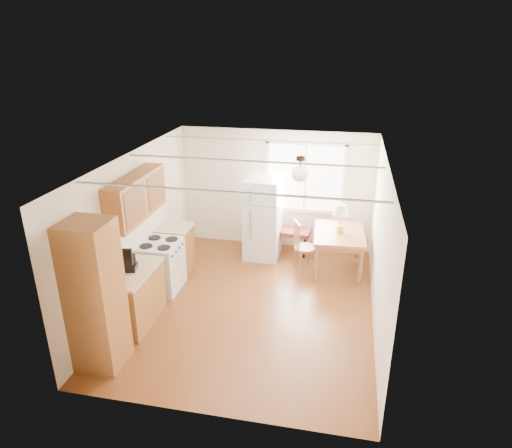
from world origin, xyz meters
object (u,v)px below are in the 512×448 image
(refrigerator, at_px, (263,219))
(dining_table, at_px, (339,237))
(chair, at_px, (301,243))
(bench, at_px, (282,231))

(refrigerator, bearing_deg, dining_table, -8.23)
(refrigerator, bearing_deg, chair, -24.72)
(bench, distance_m, chair, 0.81)
(refrigerator, xyz_separation_m, dining_table, (1.53, -0.26, -0.16))
(refrigerator, xyz_separation_m, chair, (0.82, -0.40, -0.28))
(refrigerator, height_order, chair, refrigerator)
(dining_table, bearing_deg, bench, 152.94)
(refrigerator, height_order, bench, refrigerator)
(chair, bearing_deg, refrigerator, 129.08)
(bench, xyz_separation_m, dining_table, (1.17, -0.52, 0.20))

